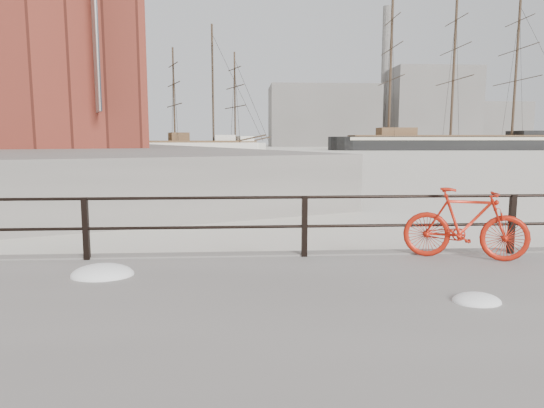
# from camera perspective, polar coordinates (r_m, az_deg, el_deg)

# --- Properties ---
(ground) EXTENTS (400.00, 400.00, 0.00)m
(ground) POSITION_cam_1_polar(r_m,az_deg,el_deg) (9.37, 25.60, -7.10)
(ground) COLOR white
(ground) RESTS_ON ground
(far_quay) EXTENTS (78.44, 148.07, 1.80)m
(far_quay) POSITION_cam_1_polar(r_m,az_deg,el_deg) (87.43, -27.65, 5.90)
(far_quay) COLOR gray
(far_quay) RESTS_ON ground
(guardrail) EXTENTS (28.00, 0.10, 1.00)m
(guardrail) POSITION_cam_1_polar(r_m,az_deg,el_deg) (9.07, 26.36, -2.12)
(guardrail) COLOR black
(guardrail) RESTS_ON promenade
(bicycle) EXTENTS (1.88, 0.92, 1.15)m
(bicycle) POSITION_cam_1_polar(r_m,az_deg,el_deg) (8.32, 21.81, -2.18)
(bicycle) COLOR red
(bicycle) RESTS_ON promenade
(barque_black) EXTENTS (56.89, 19.70, 32.22)m
(barque_black) POSITION_cam_1_polar(r_m,az_deg,el_deg) (106.74, 20.19, 5.98)
(barque_black) COLOR black
(barque_black) RESTS_ON ground
(schooner_mid) EXTENTS (30.07, 13.84, 21.18)m
(schooner_mid) POSITION_cam_1_polar(r_m,az_deg,el_deg) (80.42, -11.67, 5.89)
(schooner_mid) COLOR beige
(schooner_mid) RESTS_ON ground
(schooner_left) EXTENTS (26.52, 18.76, 18.40)m
(schooner_left) POSITION_cam_1_polar(r_m,az_deg,el_deg) (87.14, -7.75, 6.11)
(schooner_left) COLOR silver
(schooner_left) RESTS_ON ground
(workboat_near) EXTENTS (13.80, 10.45, 7.00)m
(workboat_near) POSITION_cam_1_polar(r_m,az_deg,el_deg) (44.27, -27.65, 3.86)
(workboat_near) COLOR black
(workboat_near) RESTS_ON ground
(workboat_far) EXTENTS (11.56, 7.62, 7.00)m
(workboat_far) POSITION_cam_1_polar(r_m,az_deg,el_deg) (54.55, -27.92, 4.40)
(workboat_far) COLOR black
(workboat_far) RESTS_ON ground
(apartment_grey) EXTENTS (26.02, 22.15, 23.20)m
(apartment_grey) POSITION_cam_1_polar(r_m,az_deg,el_deg) (100.11, -29.04, 13.11)
(apartment_grey) COLOR #969591
(apartment_grey) RESTS_ON far_quay
(apartment_brick) EXTENTS (27.87, 22.90, 21.20)m
(apartment_brick) POSITION_cam_1_polar(r_m,az_deg,el_deg) (122.89, -28.39, 11.49)
(apartment_brick) COLOR brown
(apartment_brick) RESTS_ON far_quay
(industrial_west) EXTENTS (32.00, 18.00, 18.00)m
(industrial_west) POSITION_cam_1_polar(r_m,az_deg,el_deg) (150.06, 5.96, 10.20)
(industrial_west) COLOR gray
(industrial_west) RESTS_ON ground
(industrial_mid) EXTENTS (26.00, 20.00, 24.00)m
(industrial_mid) POSITION_cam_1_polar(r_m,az_deg,el_deg) (164.35, 18.02, 10.69)
(industrial_mid) COLOR gray
(industrial_mid) RESTS_ON ground
(industrial_east) EXTENTS (20.00, 16.00, 14.00)m
(industrial_east) POSITION_cam_1_polar(r_m,az_deg,el_deg) (178.21, 24.33, 8.52)
(industrial_east) COLOR gray
(industrial_east) RESTS_ON ground
(smokestack) EXTENTS (2.80, 2.80, 44.00)m
(smokestack) POSITION_cam_1_polar(r_m,az_deg,el_deg) (165.78, 13.20, 14.31)
(smokestack) COLOR gray
(smokestack) RESTS_ON ground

